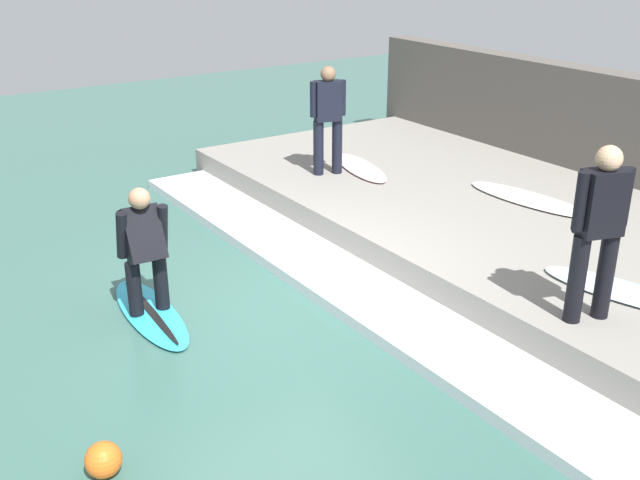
{
  "coord_description": "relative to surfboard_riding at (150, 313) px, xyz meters",
  "views": [
    {
      "loc": [
        -3.88,
        -6.47,
        3.93
      ],
      "look_at": [
        0.47,
        0.0,
        0.7
      ],
      "focal_mm": 42.0,
      "sensor_mm": 36.0,
      "label": 1
    }
  ],
  "objects": [
    {
      "name": "surfboard_riding",
      "position": [
        0.0,
        0.0,
        0.0
      ],
      "size": [
        0.63,
        1.91,
        0.07
      ],
      "color": "#2DADD1",
      "rests_on": "ground_plane"
    },
    {
      "name": "back_wall",
      "position": [
        7.3,
        -0.64,
        0.97
      ],
      "size": [
        0.5,
        10.68,
        2.0
      ],
      "primitive_type": "cube",
      "color": "#544F49",
      "rests_on": "ground_plane"
    },
    {
      "name": "ground_plane",
      "position": [
        1.36,
        -0.64,
        -0.03
      ],
      "size": [
        28.0,
        28.0,
        0.0
      ],
      "primitive_type": "plane",
      "color": "#386056"
    },
    {
      "name": "surfboard_waiting_near",
      "position": [
        4.32,
        1.92,
        0.45
      ],
      "size": [
        0.9,
        1.75,
        0.06
      ],
      "color": "beige",
      "rests_on": "concrete_ledge"
    },
    {
      "name": "surfer_riding",
      "position": [
        0.0,
        0.0,
        0.81
      ],
      "size": [
        0.55,
        0.48,
        1.42
      ],
      "color": "black",
      "rests_on": "surfboard_riding"
    },
    {
      "name": "surfer_waiting_far",
      "position": [
        3.19,
        -3.22,
        1.39
      ],
      "size": [
        0.56,
        0.35,
        1.73
      ],
      "color": "black",
      "rests_on": "concrete_ledge"
    },
    {
      "name": "surfboard_spare",
      "position": [
        5.37,
        -0.58,
        0.45
      ],
      "size": [
        0.77,
        2.0,
        0.06
      ],
      "color": "white",
      "rests_on": "concrete_ledge"
    },
    {
      "name": "wave_foam_crest",
      "position": [
        2.16,
        -0.64,
        0.04
      ],
      "size": [
        0.98,
        9.67,
        0.14
      ],
      "primitive_type": "cube",
      "color": "silver",
      "rests_on": "ground_plane"
    },
    {
      "name": "concrete_ledge",
      "position": [
        4.85,
        -0.64,
        0.2
      ],
      "size": [
        4.4,
        10.17,
        0.45
      ],
      "primitive_type": "cube",
      "color": "gray",
      "rests_on": "ground_plane"
    },
    {
      "name": "surfer_waiting_near",
      "position": [
        3.76,
        2.03,
        1.35
      ],
      "size": [
        0.53,
        0.34,
        1.64
      ],
      "color": "black",
      "rests_on": "concrete_ledge"
    },
    {
      "name": "surfboard_waiting_far",
      "position": [
        3.95,
        -3.08,
        0.45
      ],
      "size": [
        0.9,
        1.78,
        0.06
      ],
      "color": "silver",
      "rests_on": "concrete_ledge"
    },
    {
      "name": "marker_buoy",
      "position": [
        -1.3,
        -2.29,
        0.11
      ],
      "size": [
        0.29,
        0.29,
        0.29
      ],
      "primitive_type": "sphere",
      "color": "orange",
      "rests_on": "ground_plane"
    }
  ]
}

